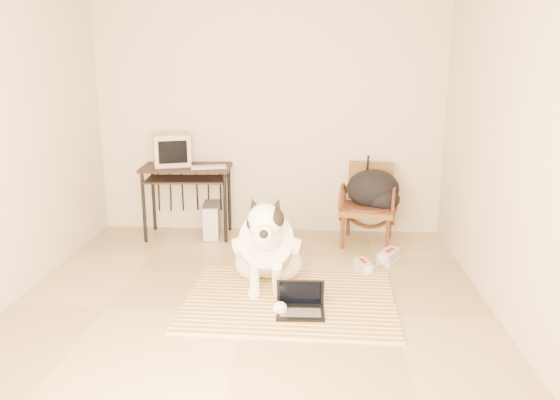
# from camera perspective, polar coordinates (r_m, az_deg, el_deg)

# --- Properties ---
(floor) EXTENTS (4.50, 4.50, 0.00)m
(floor) POSITION_cam_1_polar(r_m,az_deg,el_deg) (4.54, -3.44, -11.59)
(floor) COLOR tan
(floor) RESTS_ON ground
(wall_back) EXTENTS (4.50, 0.00, 4.50)m
(wall_back) POSITION_cam_1_polar(r_m,az_deg,el_deg) (6.35, -1.16, 8.64)
(wall_back) COLOR beige
(wall_back) RESTS_ON floor
(wall_front) EXTENTS (4.50, 0.00, 4.50)m
(wall_front) POSITION_cam_1_polar(r_m,az_deg,el_deg) (1.97, -11.93, -4.72)
(wall_front) COLOR beige
(wall_front) RESTS_ON floor
(wall_right) EXTENTS (0.00, 4.50, 4.50)m
(wall_right) POSITION_cam_1_polar(r_m,az_deg,el_deg) (4.36, 23.48, 4.81)
(wall_right) COLOR beige
(wall_right) RESTS_ON floor
(rug) EXTENTS (1.80, 1.40, 0.02)m
(rug) POSITION_cam_1_polar(r_m,az_deg,el_deg) (4.71, 1.05, -10.41)
(rug) COLOR #B5711D
(rug) RESTS_ON floor
(dog) EXTENTS (0.62, 1.28, 0.93)m
(dog) POSITION_cam_1_polar(r_m,az_deg,el_deg) (4.85, -1.33, -5.07)
(dog) COLOR white
(dog) RESTS_ON rug
(laptop) EXTENTS (0.39, 0.29, 0.27)m
(laptop) POSITION_cam_1_polar(r_m,az_deg,el_deg) (4.45, 2.14, -10.88)
(laptop) COLOR black
(laptop) RESTS_ON rug
(computer_desk) EXTENTS (1.02, 0.61, 0.83)m
(computer_desk) POSITION_cam_1_polar(r_m,az_deg,el_deg) (6.28, -9.73, 2.46)
(computer_desk) COLOR black
(computer_desk) RESTS_ON floor
(crt_monitor) EXTENTS (0.50, 0.49, 0.36)m
(crt_monitor) POSITION_cam_1_polar(r_m,az_deg,el_deg) (6.33, -11.27, 5.19)
(crt_monitor) COLOR #B3A38C
(crt_monitor) RESTS_ON computer_desk
(desk_keyboard) EXTENTS (0.41, 0.24, 0.03)m
(desk_keyboard) POSITION_cam_1_polar(r_m,az_deg,el_deg) (6.10, -7.48, 3.43)
(desk_keyboard) COLOR #B3A38C
(desk_keyboard) RESTS_ON computer_desk
(pc_tower) EXTENTS (0.22, 0.44, 0.39)m
(pc_tower) POSITION_cam_1_polar(r_m,az_deg,el_deg) (6.34, -7.15, -2.12)
(pc_tower) COLOR #4A4A4C
(pc_tower) RESTS_ON floor
(rattan_chair) EXTENTS (0.67, 0.65, 0.88)m
(rattan_chair) POSITION_cam_1_polar(r_m,az_deg,el_deg) (6.13, 9.20, -0.40)
(rattan_chair) COLOR brown
(rattan_chair) RESTS_ON floor
(backpack) EXTENTS (0.58, 0.50, 0.43)m
(backpack) POSITION_cam_1_polar(r_m,az_deg,el_deg) (6.08, 9.87, 0.98)
(backpack) COLOR black
(backpack) RESTS_ON rattan_chair
(sneaker_left) EXTENTS (0.19, 0.30, 0.10)m
(sneaker_left) POSITION_cam_1_polar(r_m,az_deg,el_deg) (5.39, 8.73, -6.89)
(sneaker_left) COLOR white
(sneaker_left) RESTS_ON floor
(sneaker_right) EXTENTS (0.28, 0.36, 0.12)m
(sneaker_right) POSITION_cam_1_polar(r_m,az_deg,el_deg) (5.68, 11.30, -5.82)
(sneaker_right) COLOR white
(sneaker_right) RESTS_ON floor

